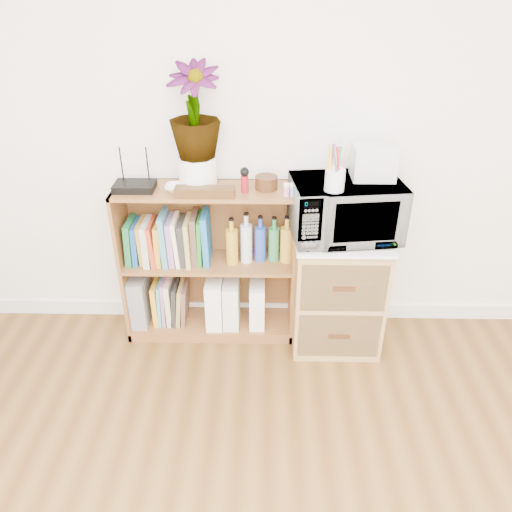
{
  "coord_description": "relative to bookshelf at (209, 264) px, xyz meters",
  "views": [
    {
      "loc": [
        -0.02,
        -0.41,
        1.99
      ],
      "look_at": [
        -0.07,
        1.95,
        0.62
      ],
      "focal_mm": 35.0,
      "sensor_mm": 36.0,
      "label": 1
    }
  ],
  "objects": [
    {
      "name": "file_box",
      "position": [
        -0.43,
        0.0,
        -0.25
      ],
      "size": [
        0.1,
        0.26,
        0.32
      ],
      "primitive_type": "cube",
      "color": "gray",
      "rests_on": "bookshelf"
    },
    {
      "name": "bookshelf",
      "position": [
        0.0,
        0.0,
        0.0
      ],
      "size": [
        1.0,
        0.3,
        0.95
      ],
      "primitive_type": "cube",
      "color": "brown",
      "rests_on": "ground"
    },
    {
      "name": "potted_plant",
      "position": [
        -0.04,
        0.02,
        0.89
      ],
      "size": [
        0.27,
        0.27,
        0.48
      ],
      "primitive_type": "imported",
      "color": "#2C6E31",
      "rests_on": "plant_pot"
    },
    {
      "name": "router",
      "position": [
        -0.37,
        -0.02,
        0.49
      ],
      "size": [
        0.22,
        0.15,
        0.04
      ],
      "primitive_type": "cube",
      "color": "black",
      "rests_on": "bookshelf"
    },
    {
      "name": "pen_cup",
      "position": [
        0.67,
        -0.2,
        0.61
      ],
      "size": [
        0.1,
        0.1,
        0.11
      ],
      "primitive_type": "cylinder",
      "color": "white",
      "rests_on": "microwave"
    },
    {
      "name": "magazine_holder_mid",
      "position": [
        0.13,
        -0.01,
        -0.26
      ],
      "size": [
        0.09,
        0.24,
        0.3
      ],
      "primitive_type": "cube",
      "color": "white",
      "rests_on": "bookshelf"
    },
    {
      "name": "paint_jars",
      "position": [
        0.47,
        -0.09,
        0.5
      ],
      "size": [
        0.12,
        0.04,
        0.06
      ],
      "primitive_type": "cube",
      "color": "pink",
      "rests_on": "bookshelf"
    },
    {
      "name": "liquor_bottles",
      "position": [
        0.3,
        0.0,
        0.16
      ],
      "size": [
        0.38,
        0.07,
        0.3
      ],
      "color": "gold",
      "rests_on": "bookshelf"
    },
    {
      "name": "kokeshi_doll",
      "position": [
        0.22,
        -0.04,
        0.52
      ],
      "size": [
        0.04,
        0.04,
        0.09
      ],
      "primitive_type": "cylinder",
      "color": "maroon",
      "rests_on": "bookshelf"
    },
    {
      "name": "trinket_box",
      "position": [
        0.01,
        -0.1,
        0.5
      ],
      "size": [
        0.31,
        0.08,
        0.05
      ],
      "primitive_type": "cube",
      "color": "#3B2410",
      "rests_on": "bookshelf"
    },
    {
      "name": "skirting_board",
      "position": [
        0.35,
        0.14,
        -0.42
      ],
      "size": [
        4.0,
        0.02,
        0.1
      ],
      "primitive_type": "cube",
      "color": "white",
      "rests_on": "ground"
    },
    {
      "name": "magazine_holder_left",
      "position": [
        0.03,
        -0.01,
        -0.25
      ],
      "size": [
        0.1,
        0.25,
        0.31
      ],
      "primitive_type": "cube",
      "color": "white",
      "rests_on": "bookshelf"
    },
    {
      "name": "wooden_bowl",
      "position": [
        0.33,
        0.01,
        0.51
      ],
      "size": [
        0.12,
        0.12,
        0.07
      ],
      "primitive_type": "cylinder",
      "color": "#37230F",
      "rests_on": "bookshelf"
    },
    {
      "name": "small_appliance",
      "position": [
        0.88,
        -0.03,
        0.64
      ],
      "size": [
        0.22,
        0.18,
        0.17
      ],
      "primitive_type": "cube",
      "color": "silver",
      "rests_on": "microwave"
    },
    {
      "name": "white_bowl",
      "position": [
        -0.14,
        -0.03,
        0.49
      ],
      "size": [
        0.13,
        0.13,
        0.03
      ],
      "primitive_type": "imported",
      "color": "white",
      "rests_on": "bookshelf"
    },
    {
      "name": "wicker_unit",
      "position": [
        0.75,
        -0.08,
        -0.12
      ],
      "size": [
        0.5,
        0.45,
        0.7
      ],
      "primitive_type": "cube",
      "color": "#9E7542",
      "rests_on": "ground"
    },
    {
      "name": "cookbooks",
      "position": [
        -0.22,
        0.0,
        0.16
      ],
      "size": [
        0.48,
        0.2,
        0.31
      ],
      "color": "#1B6639",
      "rests_on": "bookshelf"
    },
    {
      "name": "plant_pot",
      "position": [
        -0.04,
        0.02,
        0.56
      ],
      "size": [
        0.2,
        0.2,
        0.17
      ],
      "primitive_type": "cylinder",
      "color": "white",
      "rests_on": "bookshelf"
    },
    {
      "name": "microwave",
      "position": [
        0.75,
        -0.08,
        0.4
      ],
      "size": [
        0.61,
        0.45,
        0.31
      ],
      "primitive_type": "imported",
      "rotation": [
        0.0,
        0.0,
        0.13
      ],
      "color": "white",
      "rests_on": "wicker_unit"
    },
    {
      "name": "lower_books",
      "position": [
        -0.25,
        0.0,
        -0.27
      ],
      "size": [
        0.21,
        0.19,
        0.3
      ],
      "color": "gold",
      "rests_on": "bookshelf"
    },
    {
      "name": "magazine_holder_right",
      "position": [
        0.28,
        -0.01,
        -0.26
      ],
      "size": [
        0.09,
        0.23,
        0.28
      ],
      "primitive_type": "cube",
      "color": "white",
      "rests_on": "bookshelf"
    }
  ]
}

